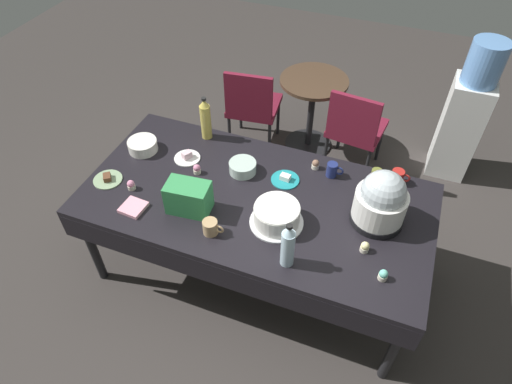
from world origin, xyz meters
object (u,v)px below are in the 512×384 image
at_px(glass_salad_bowl, 243,167).
at_px(soda_bottle_ginger_ale, 206,119).
at_px(frosted_layer_cake, 277,215).
at_px(coffee_mug_olive, 377,175).
at_px(coffee_mug_navy, 332,170).
at_px(dessert_plate_sage, 108,179).
at_px(cupcake_berry, 365,247).
at_px(cupcake_vanilla, 197,169).
at_px(potluck_table, 256,204).
at_px(cupcake_mint, 131,185).
at_px(ceramic_snack_bowl, 143,145).
at_px(maroon_chair_left, 252,104).
at_px(round_cafe_table, 312,101).
at_px(slow_cooker, 381,201).
at_px(soda_carton, 189,198).
at_px(maroon_chair_right, 355,126).
at_px(soda_bottle_water, 288,246).
at_px(coffee_mug_tan, 211,227).
at_px(cupcake_lemon, 315,164).
at_px(dessert_plate_white, 187,157).
at_px(cupcake_rose, 383,275).
at_px(coffee_mug_red, 398,177).
at_px(dessert_plate_teal, 285,179).
at_px(water_cooler, 464,115).

bearing_deg(glass_salad_bowl, soda_bottle_ginger_ale, 146.37).
relative_size(frosted_layer_cake, coffee_mug_olive, 2.93).
bearing_deg(coffee_mug_navy, dessert_plate_sage, -157.28).
relative_size(cupcake_berry, cupcake_vanilla, 1.00).
bearing_deg(potluck_table, cupcake_vanilla, 170.37).
distance_m(frosted_layer_cake, cupcake_mint, 0.97).
height_order(soda_bottle_ginger_ale, coffee_mug_olive, soda_bottle_ginger_ale).
xyz_separation_m(ceramic_snack_bowl, cupcake_vanilla, (0.46, -0.08, -0.01)).
height_order(cupcake_berry, maroon_chair_left, maroon_chair_left).
height_order(soda_bottle_ginger_ale, round_cafe_table, soda_bottle_ginger_ale).
height_order(slow_cooker, maroon_chair_left, slow_cooker).
bearing_deg(cupcake_mint, glass_salad_bowl, 33.99).
bearing_deg(soda_carton, maroon_chair_right, 58.74).
xyz_separation_m(frosted_layer_cake, soda_bottle_water, (0.15, -0.25, 0.08)).
relative_size(cupcake_vanilla, coffee_mug_tan, 0.52).
xyz_separation_m(cupcake_vanilla, cupcake_lemon, (0.72, 0.33, 0.00)).
distance_m(glass_salad_bowl, dessert_plate_sage, 0.89).
height_order(ceramic_snack_bowl, coffee_mug_olive, coffee_mug_olive).
bearing_deg(soda_bottle_ginger_ale, cupcake_lemon, -3.33).
xyz_separation_m(dessert_plate_white, cupcake_berry, (1.30, -0.35, 0.02)).
bearing_deg(slow_cooker, coffee_mug_navy, 140.33).
height_order(cupcake_rose, soda_bottle_ginger_ale, soda_bottle_ginger_ale).
xyz_separation_m(ceramic_snack_bowl, cupcake_lemon, (1.18, 0.25, -0.01)).
relative_size(cupcake_berry, coffee_mug_red, 0.55).
bearing_deg(dessert_plate_white, glass_salad_bowl, 2.10).
relative_size(dessert_plate_teal, maroon_chair_left, 0.22).
bearing_deg(soda_bottle_ginger_ale, soda_carton, -72.97).
xyz_separation_m(coffee_mug_navy, soda_carton, (-0.74, -0.61, 0.05)).
distance_m(potluck_table, slow_cooker, 0.78).
bearing_deg(ceramic_snack_bowl, coffee_mug_olive, 9.95).
xyz_separation_m(cupcake_vanilla, coffee_mug_olive, (1.12, 0.36, 0.01)).
distance_m(cupcake_vanilla, soda_bottle_water, 0.93).
bearing_deg(round_cafe_table, cupcake_berry, -65.81).
bearing_deg(soda_bottle_water, maroon_chair_left, 117.03).
distance_m(potluck_table, glass_salad_bowl, 0.28).
bearing_deg(round_cafe_table, coffee_mug_olive, -56.78).
distance_m(cupcake_rose, maroon_chair_left, 2.17).
distance_m(potluck_table, maroon_chair_right, 1.39).
bearing_deg(maroon_chair_left, soda_bottle_water, -62.97).
bearing_deg(round_cafe_table, water_cooler, 5.36).
height_order(cupcake_rose, coffee_mug_red, coffee_mug_red).
bearing_deg(cupcake_lemon, coffee_mug_navy, -14.90).
xyz_separation_m(potluck_table, soda_carton, (-0.34, -0.24, 0.16)).
height_order(frosted_layer_cake, round_cafe_table, frosted_layer_cake).
height_order(ceramic_snack_bowl, soda_carton, soda_carton).
relative_size(cupcake_mint, coffee_mug_tan, 0.52).
distance_m(cupcake_vanilla, maroon_chair_right, 1.52).
bearing_deg(coffee_mug_navy, round_cafe_table, 110.79).
relative_size(soda_bottle_ginger_ale, maroon_chair_right, 0.39).
height_order(soda_bottle_water, soda_carton, soda_bottle_water).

